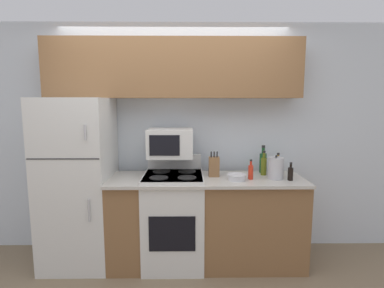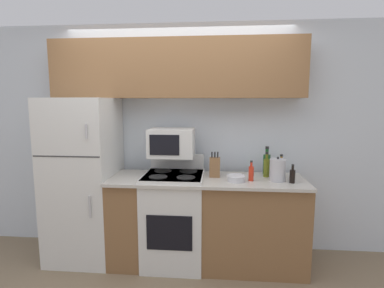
% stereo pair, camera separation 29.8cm
% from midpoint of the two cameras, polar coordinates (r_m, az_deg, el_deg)
% --- Properties ---
extents(ground_plane, '(12.00, 12.00, 0.00)m').
position_cam_midpoint_polar(ground_plane, '(3.19, -1.28, -24.05)').
color(ground_plane, '#7F6B51').
extents(wall_back, '(8.00, 0.05, 2.55)m').
position_cam_midpoint_polar(wall_back, '(3.44, -0.02, 1.06)').
color(wall_back, silver).
rests_on(wall_back, ground_plane).
extents(lower_cabinets, '(1.98, 0.64, 0.93)m').
position_cam_midpoint_polar(lower_cabinets, '(3.23, 5.53, -14.41)').
color(lower_cabinets, brown).
rests_on(lower_cabinets, ground_plane).
extents(refrigerator, '(0.68, 0.71, 1.73)m').
position_cam_midpoint_polar(refrigerator, '(3.39, -17.58, -6.45)').
color(refrigerator, silver).
rests_on(refrigerator, ground_plane).
extents(upper_cabinets, '(2.66, 0.31, 0.61)m').
position_cam_midpoint_polar(upper_cabinets, '(3.26, -0.31, 14.09)').
color(upper_cabinets, brown).
rests_on(upper_cabinets, refrigerator).
extents(stove, '(0.61, 0.62, 1.12)m').
position_cam_midpoint_polar(stove, '(3.22, -0.66, -13.84)').
color(stove, silver).
rests_on(stove, ground_plane).
extents(microwave, '(0.47, 0.36, 0.29)m').
position_cam_midpoint_polar(microwave, '(3.13, -1.16, 0.24)').
color(microwave, silver).
rests_on(microwave, stove).
extents(knife_block, '(0.11, 0.09, 0.26)m').
position_cam_midpoint_polar(knife_block, '(3.10, 7.12, -4.40)').
color(knife_block, brown).
rests_on(knife_block, lower_cabinets).
extents(bowl, '(0.18, 0.18, 0.06)m').
position_cam_midpoint_polar(bowl, '(2.98, 11.29, -6.40)').
color(bowl, silver).
rests_on(bowl, lower_cabinets).
extents(bottle_vinegar, '(0.06, 0.06, 0.24)m').
position_cam_midpoint_polar(bottle_vinegar, '(3.23, 19.17, -4.46)').
color(bottle_vinegar, olive).
rests_on(bottle_vinegar, lower_cabinets).
extents(bottle_wine_green, '(0.08, 0.08, 0.30)m').
position_cam_midpoint_polar(bottle_wine_green, '(3.32, 16.56, -3.58)').
color(bottle_wine_green, '#194C23').
rests_on(bottle_wine_green, lower_cabinets).
extents(bottle_olive_oil, '(0.06, 0.06, 0.26)m').
position_cam_midpoint_polar(bottle_olive_oil, '(3.21, 16.61, -4.26)').
color(bottle_olive_oil, '#5B6619').
rests_on(bottle_olive_oil, lower_cabinets).
extents(bottle_hot_sauce, '(0.05, 0.05, 0.20)m').
position_cam_midpoint_polar(bottle_hot_sauce, '(3.02, 14.01, -5.39)').
color(bottle_hot_sauce, red).
rests_on(bottle_hot_sauce, lower_cabinets).
extents(bottle_soy_sauce, '(0.05, 0.05, 0.18)m').
position_cam_midpoint_polar(bottle_soy_sauce, '(3.06, 21.28, -5.68)').
color(bottle_soy_sauce, black).
rests_on(bottle_soy_sauce, lower_cabinets).
extents(kettle, '(0.15, 0.15, 0.24)m').
position_cam_midpoint_polar(kettle, '(3.08, 18.70, -4.74)').
color(kettle, '#B7B7BC').
rests_on(kettle, lower_cabinets).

